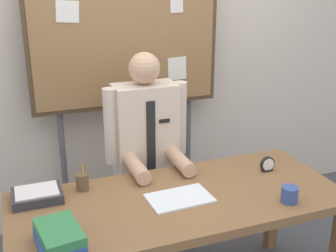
{
  "coord_description": "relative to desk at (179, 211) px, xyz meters",
  "views": [
    {
      "loc": [
        -0.79,
        -1.91,
        1.89
      ],
      "look_at": [
        0.0,
        0.18,
        1.09
      ],
      "focal_mm": 46.23,
      "sensor_mm": 36.0,
      "label": 1
    }
  ],
  "objects": [
    {
      "name": "desk_clock",
      "position": [
        0.62,
        0.11,
        0.13
      ],
      "size": [
        0.09,
        0.04,
        0.09
      ],
      "color": "black",
      "rests_on": "desk"
    },
    {
      "name": "pen_holder",
      "position": [
        -0.47,
        0.27,
        0.13
      ],
      "size": [
        0.07,
        0.07,
        0.16
      ],
      "color": "brown",
      "rests_on": "desk"
    },
    {
      "name": "desk",
      "position": [
        0.0,
        0.0,
        0.0
      ],
      "size": [
        1.8,
        0.76,
        0.74
      ],
      "color": "brown",
      "rests_on": "ground_plane"
    },
    {
      "name": "paper_tray",
      "position": [
        -0.72,
        0.24,
        0.11
      ],
      "size": [
        0.26,
        0.2,
        0.06
      ],
      "color": "#333338",
      "rests_on": "desk"
    },
    {
      "name": "book_stack",
      "position": [
        -0.66,
        -0.23,
        0.13
      ],
      "size": [
        0.21,
        0.29,
        0.1
      ],
      "color": "#2D4C99",
      "rests_on": "desk"
    },
    {
      "name": "coffee_mug",
      "position": [
        0.52,
        -0.25,
        0.13
      ],
      "size": [
        0.09,
        0.09,
        0.09
      ],
      "primitive_type": "cylinder",
      "color": "#334C8C",
      "rests_on": "desk"
    },
    {
      "name": "open_notebook",
      "position": [
        -0.01,
        -0.02,
        0.09
      ],
      "size": [
        0.35,
        0.23,
        0.01
      ],
      "primitive_type": "cube",
      "rotation": [
        0.0,
        0.0,
        0.04
      ],
      "color": "white",
      "rests_on": "desk"
    },
    {
      "name": "back_wall",
      "position": [
        0.0,
        1.2,
        0.7
      ],
      "size": [
        6.4,
        0.08,
        2.7
      ],
      "primitive_type": "cube",
      "color": "beige",
      "rests_on": "ground_plane"
    },
    {
      "name": "person",
      "position": [
        0.0,
        0.58,
        0.01
      ],
      "size": [
        0.55,
        0.56,
        1.43
      ],
      "color": "#2D2D33",
      "rests_on": "ground_plane"
    },
    {
      "name": "bulletin_board",
      "position": [
        0.0,
        0.99,
        0.78
      ],
      "size": [
        1.35,
        0.09,
        1.96
      ],
      "color": "#4C3823",
      "rests_on": "ground_plane"
    }
  ]
}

